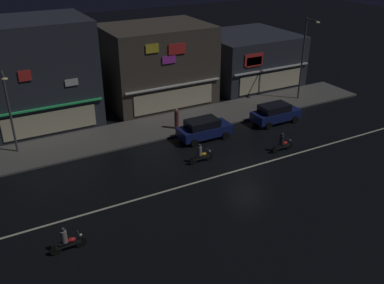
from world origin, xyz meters
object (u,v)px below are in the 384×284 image
(motorcycle_following, at_px, (201,155))
(pedestrian_on_sidewalk, at_px, (177,119))
(parked_car_trailing, at_px, (204,129))
(traffic_cone, at_px, (276,115))
(motorcycle_lead, at_px, (282,144))
(motorcycle_opposite_lane, at_px, (67,241))
(parked_car_near_kerb, at_px, (275,113))
(streetlamp_west, at_px, (9,106))
(streetlamp_mid, at_px, (304,53))

(motorcycle_following, bearing_deg, pedestrian_on_sidewalk, 73.10)
(parked_car_trailing, relative_size, traffic_cone, 7.82)
(motorcycle_lead, bearing_deg, motorcycle_opposite_lane, -163.30)
(parked_car_near_kerb, relative_size, motorcycle_opposite_lane, 2.26)
(parked_car_near_kerb, bearing_deg, streetlamp_west, -12.10)
(motorcycle_following, bearing_deg, motorcycle_opposite_lane, -161.84)
(streetlamp_west, distance_m, traffic_cone, 21.94)
(streetlamp_mid, distance_m, parked_car_trailing, 13.60)
(pedestrian_on_sidewalk, xyz_separation_m, motorcycle_following, (-1.07, -5.92, -0.30))
(streetlamp_west, relative_size, traffic_cone, 11.24)
(streetlamp_mid, relative_size, parked_car_trailing, 1.80)
(streetlamp_west, bearing_deg, traffic_cone, -9.60)
(motorcycle_opposite_lane, bearing_deg, traffic_cone, -156.77)
(streetlamp_mid, bearing_deg, motorcycle_opposite_lane, -155.96)
(parked_car_near_kerb, relative_size, motorcycle_following, 2.26)
(parked_car_near_kerb, bearing_deg, traffic_cone, -134.93)
(parked_car_trailing, height_order, motorcycle_lead, parked_car_trailing)
(parked_car_near_kerb, height_order, motorcycle_opposite_lane, parked_car_near_kerb)
(streetlamp_west, height_order, motorcycle_lead, streetlamp_west)
(streetlamp_west, distance_m, streetlamp_mid, 26.21)
(motorcycle_lead, bearing_deg, parked_car_near_kerb, 61.77)
(motorcycle_lead, height_order, motorcycle_following, same)
(motorcycle_following, relative_size, motorcycle_opposite_lane, 1.00)
(parked_car_near_kerb, distance_m, traffic_cone, 1.27)
(pedestrian_on_sidewalk, xyz_separation_m, traffic_cone, (8.98, -1.90, -0.66))
(streetlamp_west, height_order, streetlamp_mid, streetlamp_mid)
(streetlamp_west, xyz_separation_m, pedestrian_on_sidewalk, (12.36, -1.71, -2.91))
(parked_car_near_kerb, bearing_deg, motorcycle_opposite_lane, 22.28)
(pedestrian_on_sidewalk, relative_size, motorcycle_opposite_lane, 0.91)
(motorcycle_lead, xyz_separation_m, traffic_cone, (3.78, 5.39, -0.36))
(motorcycle_opposite_lane, bearing_deg, pedestrian_on_sidewalk, -137.44)
(parked_car_trailing, xyz_separation_m, motorcycle_lead, (4.07, -4.72, -0.24))
(streetlamp_mid, distance_m, motorcycle_following, 16.71)
(parked_car_near_kerb, bearing_deg, motorcycle_following, 19.22)
(streetlamp_mid, height_order, parked_car_trailing, streetlamp_mid)
(pedestrian_on_sidewalk, xyz_separation_m, motorcycle_opposite_lane, (-11.78, -10.88, -0.30))
(streetlamp_mid, distance_m, motorcycle_opposite_lane, 28.31)
(pedestrian_on_sidewalk, relative_size, parked_car_trailing, 0.40)
(streetlamp_mid, relative_size, pedestrian_on_sidewalk, 4.49)
(motorcycle_lead, bearing_deg, streetlamp_west, 157.64)
(motorcycle_lead, relative_size, motorcycle_following, 1.00)
(streetlamp_mid, height_order, motorcycle_following, streetlamp_mid)
(streetlamp_west, bearing_deg, motorcycle_opposite_lane, -87.36)
(streetlamp_mid, bearing_deg, parked_car_trailing, -166.19)
(motorcycle_following, bearing_deg, motorcycle_lead, -19.01)
(parked_car_near_kerb, xyz_separation_m, motorcycle_opposite_lane, (-19.97, -8.18, -0.24))
(pedestrian_on_sidewalk, relative_size, parked_car_near_kerb, 0.40)
(streetlamp_mid, height_order, motorcycle_opposite_lane, streetlamp_mid)
(pedestrian_on_sidewalk, distance_m, traffic_cone, 9.20)
(motorcycle_opposite_lane, relative_size, traffic_cone, 3.45)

